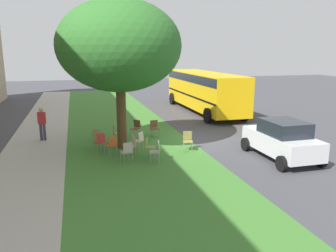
# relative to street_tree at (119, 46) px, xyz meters

# --- Properties ---
(ground) EXTENTS (80.00, 80.00, 0.00)m
(ground) POSITION_rel_street_tree_xyz_m (0.19, -3.68, -4.63)
(ground) COLOR #424247
(grass_verge) EXTENTS (48.00, 6.00, 0.01)m
(grass_verge) POSITION_rel_street_tree_xyz_m (0.19, -0.48, -4.63)
(grass_verge) COLOR #3D752D
(grass_verge) RESTS_ON ground
(sidewalk_strip) EXTENTS (48.00, 2.80, 0.01)m
(sidewalk_strip) POSITION_rel_street_tree_xyz_m (0.19, 3.92, -4.63)
(sidewalk_strip) COLOR #ADA89E
(sidewalk_strip) RESTS_ON ground
(street_tree) EXTENTS (5.49, 5.49, 6.68)m
(street_tree) POSITION_rel_street_tree_xyz_m (0.00, 0.00, 0.00)
(street_tree) COLOR brown
(street_tree) RESTS_ON ground
(chair_0) EXTENTS (0.59, 0.59, 0.88)m
(chair_0) POSITION_rel_street_tree_xyz_m (1.95, -1.00, -4.11)
(chair_0) COLOR brown
(chair_0) RESTS_ON ground
(chair_1) EXTENTS (0.51, 0.52, 0.88)m
(chair_1) POSITION_rel_street_tree_xyz_m (-2.51, -1.04, -4.11)
(chair_1) COLOR #ADA393
(chair_1) RESTS_ON ground
(chair_2) EXTENTS (0.50, 0.51, 0.88)m
(chair_2) POSITION_rel_street_tree_xyz_m (1.16, 0.13, -4.11)
(chair_2) COLOR olive
(chair_2) RESTS_ON ground
(chair_3) EXTENTS (0.54, 0.55, 0.88)m
(chair_3) POSITION_rel_street_tree_xyz_m (-1.77, -0.89, -4.11)
(chair_3) COLOR olive
(chair_3) RESTS_ON ground
(chair_4) EXTENTS (0.45, 0.45, 0.88)m
(chair_4) POSITION_rel_street_tree_xyz_m (1.60, -1.93, -4.11)
(chair_4) COLOR brown
(chair_4) RESTS_ON ground
(chair_5) EXTENTS (0.56, 0.55, 0.88)m
(chair_5) POSITION_rel_street_tree_xyz_m (0.40, 1.11, -4.11)
(chair_5) COLOR olive
(chair_5) RESTS_ON ground
(chair_6) EXTENTS (0.49, 0.50, 0.88)m
(chair_6) POSITION_rel_street_tree_xyz_m (-1.33, -0.22, -4.11)
(chair_6) COLOR beige
(chair_6) RESTS_ON ground
(chair_7) EXTENTS (0.59, 0.59, 0.88)m
(chair_7) POSITION_rel_street_tree_xyz_m (-0.70, -0.66, -4.11)
(chair_7) COLOR beige
(chair_7) RESTS_ON ground
(chair_8) EXTENTS (0.57, 0.57, 0.88)m
(chair_8) POSITION_rel_street_tree_xyz_m (-1.16, 0.62, -4.11)
(chair_8) COLOR #C64C1E
(chair_8) RESTS_ON ground
(chair_9) EXTENTS (0.55, 0.54, 0.88)m
(chair_9) POSITION_rel_street_tree_xyz_m (-0.47, 1.05, -4.11)
(chair_9) COLOR #B7332D
(chair_9) RESTS_ON ground
(chair_10) EXTENTS (0.51, 0.50, 0.88)m
(chair_10) POSITION_rel_street_tree_xyz_m (-2.30, 0.12, -4.11)
(chair_10) COLOR #ADA393
(chair_10) RESTS_ON ground
(chair_11) EXTENTS (0.50, 0.50, 0.88)m
(chair_11) POSITION_rel_street_tree_xyz_m (-1.24, -2.80, -4.11)
(chair_11) COLOR olive
(chair_11) RESTS_ON ground
(parked_car) EXTENTS (3.70, 1.92, 1.65)m
(parked_car) POSITION_rel_street_tree_xyz_m (-3.42, -6.19, -3.80)
(parked_car) COLOR silver
(parked_car) RESTS_ON ground
(school_bus) EXTENTS (10.40, 2.80, 2.88)m
(school_bus) POSITION_rel_street_tree_xyz_m (8.12, -7.22, -2.87)
(school_bus) COLOR yellow
(school_bus) RESTS_ON ground
(pedestrian_0) EXTENTS (0.31, 0.41, 1.69)m
(pedestrian_0) POSITION_rel_street_tree_xyz_m (2.43, 3.68, -3.71)
(pedestrian_0) COLOR #3F3851
(pedestrian_0) RESTS_ON ground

